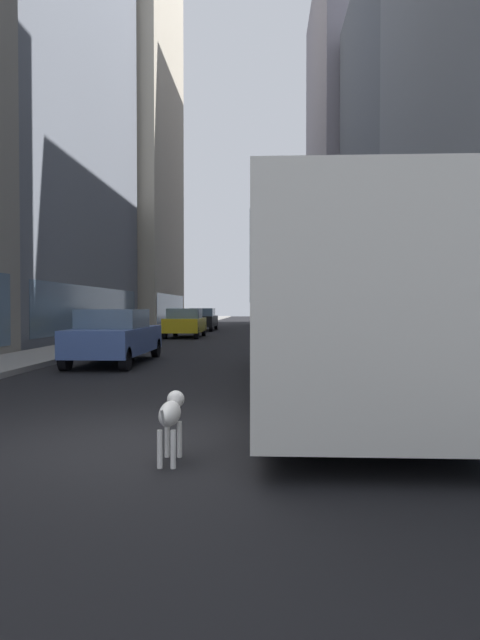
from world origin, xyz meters
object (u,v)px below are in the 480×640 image
transit_bus (323,302)px  car_black_suv (203,319)px  car_yellow_taxi (185,323)px  car_blue_hatchback (115,336)px  dalmatian_dog (171,414)px  car_grey_wagon (260,316)px

transit_bus → car_black_suv: (-5.60, 27.92, -0.95)m
car_yellow_taxi → car_blue_hatchback: same height
dalmatian_dog → transit_bus: bearing=66.2°
car_grey_wagon → car_blue_hatchback: 35.55m
car_yellow_taxi → car_black_suv: size_ratio=0.92×
car_grey_wagon → car_blue_hatchback: size_ratio=0.98×
transit_bus → car_black_suv: transit_bus is taller
car_black_suv → car_blue_hatchback: size_ratio=0.96×
car_grey_wagon → dalmatian_dog: bearing=-90.7°
car_yellow_taxi → car_grey_wagon: same height
car_blue_hatchback → transit_bus: bearing=-42.6°
car_grey_wagon → car_blue_hatchback: bearing=-96.5°
car_grey_wagon → car_black_suv: bearing=-107.7°
car_black_suv → car_grey_wagon: same height
car_yellow_taxi → car_grey_wagon: (4.00, 21.26, 0.00)m
car_grey_wagon → dalmatian_dog: size_ratio=4.85×
transit_bus → car_yellow_taxi: transit_bus is taller
car_black_suv → dalmatian_dog: car_black_suv is taller
car_yellow_taxi → car_grey_wagon: 21.63m
car_blue_hatchback → dalmatian_dog: 10.63m
transit_bus → car_yellow_taxi: 20.04m
car_yellow_taxi → car_grey_wagon: bearing=79.3°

